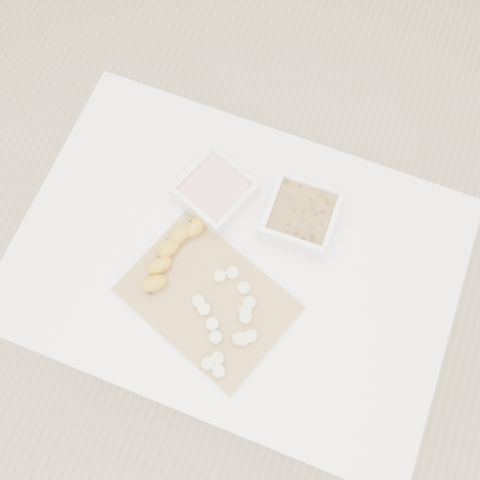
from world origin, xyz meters
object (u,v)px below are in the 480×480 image
(banana, at_px, (172,254))
(cutting_board, at_px, (208,298))
(table, at_px, (236,270))
(bowl_yogurt, at_px, (215,192))
(bowl_granola, at_px, (301,216))

(banana, bearing_deg, cutting_board, -4.12)
(table, height_order, bowl_yogurt, bowl_yogurt)
(banana, bearing_deg, bowl_granola, 62.41)
(bowl_yogurt, bearing_deg, table, -51.91)
(cutting_board, bearing_deg, bowl_granola, 62.44)
(table, xyz_separation_m, banana, (-0.13, -0.05, 0.13))
(bowl_granola, bearing_deg, bowl_yogurt, -176.17)
(cutting_board, bearing_deg, bowl_yogurt, 107.86)
(banana, bearing_deg, table, 44.13)
(bowl_yogurt, distance_m, banana, 0.18)
(cutting_board, height_order, banana, banana)
(bowl_granola, relative_size, cutting_board, 0.45)
(table, bearing_deg, cutting_board, -102.43)
(bowl_granola, height_order, cutting_board, bowl_granola)
(cutting_board, xyz_separation_m, banana, (-0.11, 0.06, 0.03))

